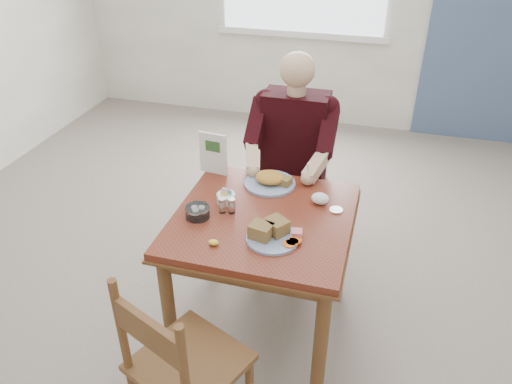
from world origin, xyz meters
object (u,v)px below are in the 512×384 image
(chair_near, at_px, (181,367))
(far_plate, at_px, (271,180))
(near_plate, at_px, (272,233))
(chair_far, at_px, (293,185))
(diner, at_px, (292,146))
(table, at_px, (263,233))

(chair_near, height_order, far_plate, chair_near)
(far_plate, bearing_deg, near_plate, -75.29)
(chair_far, bearing_deg, near_plate, -84.72)
(far_plate, bearing_deg, diner, 84.54)
(diner, xyz_separation_m, far_plate, (-0.04, -0.39, -0.03))
(chair_far, xyz_separation_m, diner, (0.00, -0.09, 0.33))
(chair_near, distance_m, near_plate, 0.73)
(near_plate, bearing_deg, chair_far, 95.28)
(chair_far, relative_size, diner, 0.69)
(table, xyz_separation_m, chair_near, (-0.14, -0.79, -0.16))
(chair_far, distance_m, far_plate, 0.57)
(near_plate, bearing_deg, far_plate, 104.71)
(chair_near, relative_size, near_plate, 2.90)
(chair_far, xyz_separation_m, near_plate, (0.09, -0.97, 0.30))
(table, bearing_deg, chair_far, 90.00)
(table, distance_m, chair_far, 0.81)
(table, bearing_deg, diner, 90.00)
(chair_near, relative_size, far_plate, 2.65)
(table, distance_m, diner, 0.73)
(chair_far, xyz_separation_m, far_plate, (-0.04, -0.48, 0.30))
(chair_far, distance_m, chair_near, 1.59)
(table, relative_size, near_plate, 2.81)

